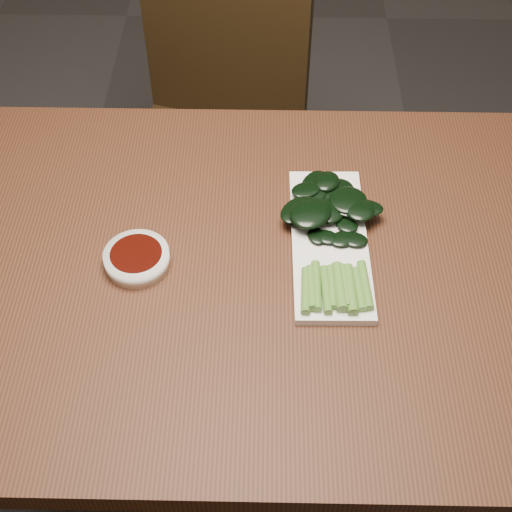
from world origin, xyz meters
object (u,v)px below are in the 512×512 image
chair_far (214,131)px  sauce_bowl (137,258)px  serving_plate (329,242)px  gai_lan (330,227)px  table (235,289)px

chair_far → sauce_bowl: (-0.07, -0.66, 0.28)m
sauce_bowl → serving_plate: sauce_bowl is taller
serving_plate → gai_lan: bearing=88.5°
serving_plate → sauce_bowl: bearing=-171.3°
table → serving_plate: size_ratio=4.22×
sauce_bowl → gai_lan: size_ratio=0.33×
chair_far → gai_lan: (0.24, -0.59, 0.29)m
table → sauce_bowl: size_ratio=13.15×
chair_far → serving_plate: 0.71m
serving_plate → gai_lan: gai_lan is taller
chair_far → gai_lan: size_ratio=2.75×
chair_far → serving_plate: bearing=-52.8°
table → gai_lan: size_ratio=4.33×
table → gai_lan: (0.16, 0.06, 0.10)m
table → serving_plate: (0.16, 0.04, 0.08)m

